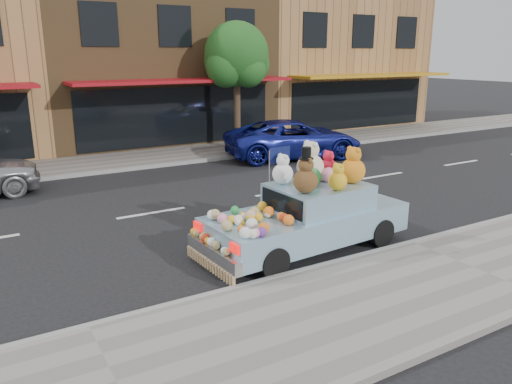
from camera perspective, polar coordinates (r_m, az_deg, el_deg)
ground at (r=14.76m, az=2.99°, el=-0.00°), size 120.00×120.00×0.00m
near_sidewalk at (r=10.26m, az=23.49°, el=-8.14°), size 60.00×3.00×0.12m
far_sidewalk at (r=20.34m, az=-7.11°, el=4.42°), size 60.00×3.00×0.12m
near_kerb at (r=11.12m, az=17.31°, el=-5.68°), size 60.00×0.12×0.13m
far_kerb at (r=19.00m, az=-5.31°, el=3.69°), size 60.00×0.12×0.13m
storefront_mid at (r=25.09m, az=-12.54°, el=14.52°), size 10.00×9.80×7.30m
storefront_right at (r=29.77m, az=6.71°, el=14.89°), size 10.00×9.80×7.30m
street_tree at (r=20.89m, az=-2.23°, el=14.85°), size 3.00×2.70×5.22m
car_blue at (r=19.58m, az=4.31°, el=6.08°), size 5.72×3.53×1.48m
art_car at (r=10.36m, az=5.98°, el=-2.27°), size 4.59×2.03×2.25m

